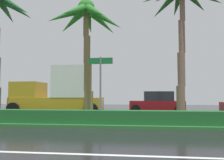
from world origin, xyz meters
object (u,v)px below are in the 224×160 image
(palm_tree_centre_left, at_px, (87,23))
(street_name_sign, at_px, (100,81))
(box_truck_lead, at_px, (59,93))
(car_in_traffic_leading, at_px, (157,102))
(palm_tree_centre, at_px, (181,3))

(palm_tree_centre_left, distance_m, street_name_sign, 3.86)
(street_name_sign, distance_m, box_truck_lead, 7.03)
(palm_tree_centre_left, xyz_separation_m, box_truck_lead, (-2.94, 3.95, -3.77))
(palm_tree_centre_left, height_order, car_in_traffic_leading, palm_tree_centre_left)
(car_in_traffic_leading, bearing_deg, street_name_sign, 69.82)
(palm_tree_centre, xyz_separation_m, car_in_traffic_leading, (-0.86, 6.36, -5.55))
(street_name_sign, bearing_deg, palm_tree_centre, 29.52)
(palm_tree_centre_left, bearing_deg, street_name_sign, -58.94)
(box_truck_lead, height_order, car_in_traffic_leading, box_truck_lead)
(palm_tree_centre, height_order, box_truck_lead, palm_tree_centre)
(box_truck_lead, bearing_deg, palm_tree_centre, 156.76)
(street_name_sign, height_order, box_truck_lead, box_truck_lead)
(street_name_sign, relative_size, box_truck_lead, 0.47)
(box_truck_lead, xyz_separation_m, car_in_traffic_leading, (7.20, 2.90, -0.72))
(street_name_sign, relative_size, car_in_traffic_leading, 0.70)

